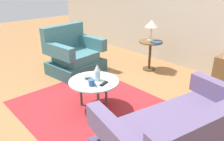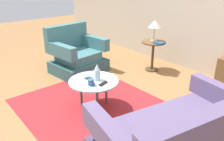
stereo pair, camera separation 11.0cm
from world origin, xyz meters
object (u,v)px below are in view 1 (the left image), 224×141
Objects in this scene: mug at (92,83)px; table_lamp at (152,24)px; bowl at (87,77)px; tv_remote_dark at (104,84)px; side_table at (150,49)px; vase at (97,73)px; couch at (185,139)px; book at (156,42)px; coffee_table at (94,83)px; armchair at (74,57)px.

table_lamp is at bearing 105.58° from mug.
bowl reaches higher than tv_remote_dark.
vase reaches higher than side_table.
table_lamp is 1.73× the size of vase.
mug is 0.17m from tv_remote_dark.
mug is at bearing 107.29° from couch.
table_lamp reaches higher than mug.
side_table is at bearing 4.51° from tv_remote_dark.
vase is 1.68m from book.
book reaches higher than mug.
coffee_table is at bearing 10.86° from bowl.
side_table is (-0.41, 1.75, 0.03)m from coffee_table.
coffee_table is (-1.42, -0.01, 0.11)m from couch.
side_table is 0.50m from table_lamp.
mug reaches higher than coffee_table.
coffee_table is at bearing -76.52° from table_lamp.
side_table is 1.46× the size of table_lamp.
armchair is at bearing 56.58° from tv_remote_dark.
couch is 11.62× the size of tv_remote_dark.
coffee_table is at bearing -76.97° from side_table.
coffee_table is at bearing -81.10° from book.
book reaches higher than coffee_table.
couch is 2.53× the size of coffee_table.
mug reaches higher than bowl.
mug reaches higher than tv_remote_dark.
mug is at bearing -74.42° from table_lamp.
vase is at bearing 62.95° from armchair.
bowl is (-1.54, -0.03, 0.17)m from couch.
tv_remote_dark is (-1.24, 0.02, 0.16)m from couch.
bowl is at bearing 58.09° from armchair.
vase is 0.19m from mug.
table_lamp reaches higher than couch.
mug is (0.51, -1.87, 0.05)m from side_table.
bowl is 0.67× the size of book.
couch is 2.39m from book.
table_lamp is (-0.02, 0.02, 0.50)m from side_table.
tv_remote_dark is at bearing -71.27° from side_table.
coffee_table is 1.90m from table_lamp.
mug is at bearing 137.12° from tv_remote_dark.
table_lamp is (-1.84, 1.76, 0.64)m from couch.
book reaches higher than tv_remote_dark.
bowl is at bearing 85.59° from tv_remote_dark.
side_table reaches higher than bowl.
armchair is at bearing 154.59° from bowl.
couch is at bearing 5.34° from mug.
bowl is at bearing -85.14° from book.
table_lamp is 1.90m from tv_remote_dark.
book is (0.19, -0.07, -0.31)m from table_lamp.
table_lamp is 2.19× the size of book.
mug is (1.45, -0.67, 0.16)m from armchair.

